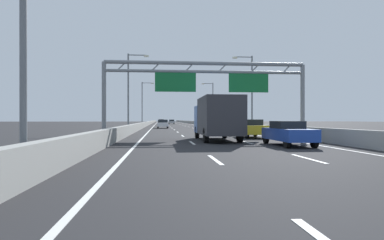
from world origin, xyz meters
name	(u,v)px	position (x,y,z in m)	size (l,w,h in m)	color
ground_plane	(173,124)	(0.00, 100.00, 0.00)	(260.00, 260.00, 0.00)	#262628
lane_dash_left_1	(215,160)	(-1.80, 12.50, 0.01)	(0.16, 3.00, 0.01)	white
lane_dash_left_2	(192,143)	(-1.80, 21.50, 0.01)	(0.16, 3.00, 0.01)	white
lane_dash_left_3	(183,136)	(-1.80, 30.50, 0.01)	(0.16, 3.00, 0.01)	white
lane_dash_left_4	(178,132)	(-1.80, 39.50, 0.01)	(0.16, 3.00, 0.01)	white
lane_dash_left_5	(174,130)	(-1.80, 48.50, 0.01)	(0.16, 3.00, 0.01)	white
lane_dash_left_6	(172,128)	(-1.80, 57.50, 0.01)	(0.16, 3.00, 0.01)	white
lane_dash_left_7	(170,127)	(-1.80, 66.50, 0.01)	(0.16, 3.00, 0.01)	white
lane_dash_left_8	(169,126)	(-1.80, 75.50, 0.01)	(0.16, 3.00, 0.01)	white
lane_dash_left_9	(168,125)	(-1.80, 84.50, 0.01)	(0.16, 3.00, 0.01)	white
lane_dash_left_10	(167,125)	(-1.80, 93.50, 0.01)	(0.16, 3.00, 0.01)	white
lane_dash_left_11	(167,124)	(-1.80, 102.50, 0.01)	(0.16, 3.00, 0.01)	white
lane_dash_left_12	(166,124)	(-1.80, 111.50, 0.01)	(0.16, 3.00, 0.01)	white
lane_dash_left_13	(166,123)	(-1.80, 120.50, 0.01)	(0.16, 3.00, 0.01)	white
lane_dash_left_14	(165,123)	(-1.80, 129.50, 0.01)	(0.16, 3.00, 0.01)	white
lane_dash_left_15	(165,123)	(-1.80, 138.50, 0.01)	(0.16, 3.00, 0.01)	white
lane_dash_left_16	(165,123)	(-1.80, 147.50, 0.01)	(0.16, 3.00, 0.01)	white
lane_dash_left_17	(165,122)	(-1.80, 156.50, 0.01)	(0.16, 3.00, 0.01)	white
lane_dash_right_1	(308,159)	(1.80, 12.50, 0.01)	(0.16, 3.00, 0.01)	white
lane_dash_right_2	(247,142)	(1.80, 21.50, 0.01)	(0.16, 3.00, 0.01)	white
lane_dash_right_3	(222,136)	(1.80, 30.50, 0.01)	(0.16, 3.00, 0.01)	white
lane_dash_right_4	(208,132)	(1.80, 39.50, 0.01)	(0.16, 3.00, 0.01)	white
lane_dash_right_5	(199,130)	(1.80, 48.50, 0.01)	(0.16, 3.00, 0.01)	white
lane_dash_right_6	(193,128)	(1.80, 57.50, 0.01)	(0.16, 3.00, 0.01)	white
lane_dash_right_7	(189,127)	(1.80, 66.50, 0.01)	(0.16, 3.00, 0.01)	white
lane_dash_right_8	(185,126)	(1.80, 75.50, 0.01)	(0.16, 3.00, 0.01)	white
lane_dash_right_9	(183,125)	(1.80, 84.50, 0.01)	(0.16, 3.00, 0.01)	white
lane_dash_right_10	(180,125)	(1.80, 93.50, 0.01)	(0.16, 3.00, 0.01)	white
lane_dash_right_11	(179,124)	(1.80, 102.50, 0.01)	(0.16, 3.00, 0.01)	white
lane_dash_right_12	(177,124)	(1.80, 111.50, 0.01)	(0.16, 3.00, 0.01)	white
lane_dash_right_13	(176,123)	(1.80, 120.50, 0.01)	(0.16, 3.00, 0.01)	white
lane_dash_right_14	(175,123)	(1.80, 129.50, 0.01)	(0.16, 3.00, 0.01)	white
lane_dash_right_15	(174,123)	(1.80, 138.50, 0.01)	(0.16, 3.00, 0.01)	white
lane_dash_right_16	(173,123)	(1.80, 147.50, 0.01)	(0.16, 3.00, 0.01)	white
lane_dash_right_17	(172,122)	(1.80, 156.50, 0.01)	(0.16, 3.00, 0.01)	white
edge_line_left	(155,125)	(-5.25, 88.00, 0.01)	(0.16, 176.00, 0.01)	white
edge_line_right	(195,125)	(5.25, 88.00, 0.01)	(0.16, 176.00, 0.01)	white
barrier_left	(151,122)	(-6.90, 110.00, 0.47)	(0.45, 220.00, 0.95)	#9E9E99
barrier_right	(193,122)	(6.90, 110.00, 0.47)	(0.45, 220.00, 0.95)	#9E9E99
sign_gantry	(208,80)	(0.12, 28.04, 4.84)	(17.14, 0.36, 6.36)	gray
streetlamp_left_mid	(130,87)	(-7.47, 41.57, 5.40)	(2.58, 0.28, 9.50)	slate
streetlamp_right_mid	(250,88)	(7.47, 41.57, 5.40)	(2.58, 0.28, 9.50)	slate
streetlamp_left_far	(143,101)	(-7.47, 73.10, 5.40)	(2.58, 0.28, 9.50)	slate
streetlamp_right_far	(212,102)	(7.47, 73.10, 5.40)	(2.58, 0.28, 9.50)	slate
white_car	(163,124)	(-3.40, 57.02, 0.74)	(1.83, 4.15, 1.45)	silver
orange_car	(211,125)	(3.54, 48.54, 0.75)	(1.78, 4.29, 1.48)	orange
yellow_car	(251,128)	(3.68, 27.35, 0.77)	(1.77, 4.17, 1.49)	yellow
silver_car	(172,122)	(-0.20, 107.61, 0.72)	(1.81, 4.42, 1.41)	#A8ADB2
blue_car	(288,133)	(3.48, 18.83, 0.73)	(1.70, 4.60, 1.41)	#2347AD
red_car	(161,121)	(-3.40, 117.12, 0.78)	(1.74, 4.35, 1.51)	red
box_truck	(217,117)	(0.19, 23.61, 1.66)	(2.48, 7.51, 3.02)	#194799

